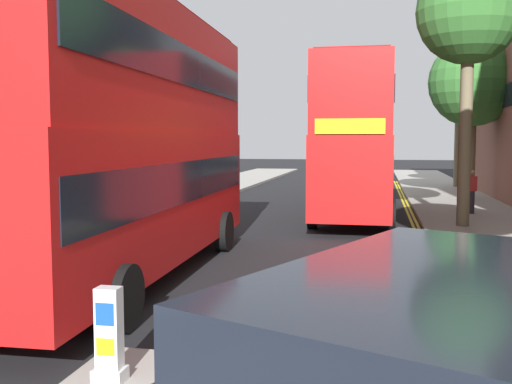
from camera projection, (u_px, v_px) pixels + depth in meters
name	position (u px, v px, depth m)	size (l,w,h in m)	color
sidewalk_right	(505.00, 243.00, 16.42)	(4.00, 80.00, 0.14)	#9E9991
sidewalk_left	(72.00, 229.00, 18.99)	(4.00, 80.00, 0.14)	#9E9991
kerb_line_outer	(433.00, 256.00, 14.88)	(0.10, 56.00, 0.01)	yellow
kerb_line_inner	(426.00, 256.00, 14.92)	(0.10, 56.00, 0.01)	yellow
keep_left_bollard	(109.00, 339.00, 6.86)	(0.36, 0.28, 1.11)	silver
double_decker_bus_away	(127.00, 133.00, 12.25)	(2.99, 10.86, 5.64)	red
double_decker_bus_oncoming	(355.00, 137.00, 22.36)	(2.83, 10.82, 5.64)	red
pedestrian_far	(472.00, 191.00, 22.35)	(0.34, 0.22, 1.62)	#2D2D38
street_tree_mid	(473.00, 83.00, 27.90)	(4.12, 4.12, 7.52)	#6B6047
street_tree_far	(469.00, 15.00, 18.67)	(3.27, 3.27, 8.41)	#6B6047
street_tree_distant	(459.00, 96.00, 35.21)	(2.80, 2.80, 6.85)	#6B6047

